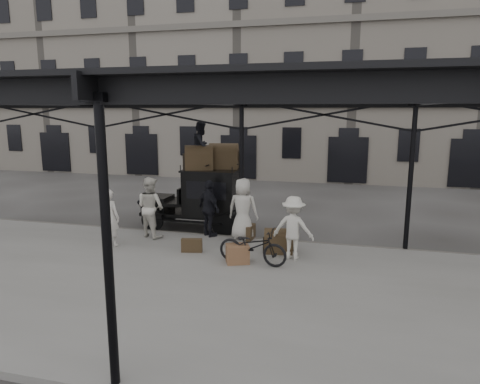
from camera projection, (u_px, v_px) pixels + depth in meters
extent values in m
plane|color=#383533|center=(224.00, 262.00, 11.99)|extent=(120.00, 120.00, 0.00)
cube|color=slate|center=(200.00, 287.00, 10.07)|extent=(28.00, 8.00, 0.15)
cylinder|color=black|center=(242.00, 176.00, 13.49)|extent=(0.14, 0.14, 4.30)
cylinder|color=black|center=(108.00, 256.00, 6.06)|extent=(0.14, 0.14, 4.30)
cube|color=black|center=(242.00, 100.00, 13.05)|extent=(22.00, 0.10, 0.45)
cube|color=black|center=(98.00, 87.00, 5.62)|extent=(22.00, 0.10, 0.45)
cube|color=black|center=(201.00, 89.00, 9.49)|extent=(22.50, 9.00, 0.08)
cube|color=silver|center=(201.00, 86.00, 9.48)|extent=(18.00, 7.00, 0.04)
cube|color=slate|center=(301.00, 66.00, 27.80)|extent=(64.00, 8.00, 14.00)
cylinder|color=black|center=(152.00, 220.00, 14.94)|extent=(0.80, 0.10, 0.80)
cylinder|color=black|center=(169.00, 211.00, 16.31)|extent=(0.80, 0.10, 0.80)
cylinder|color=black|center=(224.00, 225.00, 14.31)|extent=(0.80, 0.10, 0.80)
cylinder|color=black|center=(235.00, 215.00, 15.68)|extent=(0.80, 0.10, 0.80)
cube|color=black|center=(193.00, 213.00, 15.29)|extent=(3.60, 1.25, 0.12)
cube|color=black|center=(158.00, 203.00, 15.56)|extent=(0.90, 1.00, 0.55)
cube|color=black|center=(146.00, 202.00, 15.68)|extent=(0.06, 0.70, 0.55)
cube|color=black|center=(179.00, 202.00, 15.35)|extent=(0.70, 1.30, 0.10)
cube|color=black|center=(213.00, 192.00, 14.96)|extent=(1.80, 1.45, 1.55)
cube|color=black|center=(206.00, 191.00, 14.23)|extent=(1.40, 0.02, 0.60)
cube|color=black|center=(213.00, 170.00, 14.81)|extent=(1.90, 1.55, 0.06)
imported|color=beige|center=(110.00, 217.00, 12.81)|extent=(0.68, 0.50, 1.74)
imported|color=beige|center=(151.00, 207.00, 13.72)|extent=(1.15, 1.04, 1.95)
imported|color=beige|center=(243.00, 209.00, 13.47)|extent=(0.97, 0.64, 1.95)
imported|color=black|center=(209.00, 208.00, 13.75)|extent=(1.12, 1.04, 1.85)
imported|color=beige|center=(293.00, 228.00, 11.66)|extent=(1.20, 0.78, 1.75)
imported|color=black|center=(253.00, 246.00, 11.31)|extent=(1.94, 0.87, 0.98)
imported|color=black|center=(202.00, 146.00, 14.64)|extent=(0.62, 0.80, 1.62)
cube|color=#8B5F40|center=(238.00, 254.00, 11.45)|extent=(0.73, 0.65, 0.50)
cube|color=#40321E|center=(251.00, 232.00, 13.55)|extent=(0.19, 0.61, 0.45)
cube|color=#40321E|center=(192.00, 245.00, 12.31)|extent=(0.62, 0.26, 0.40)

